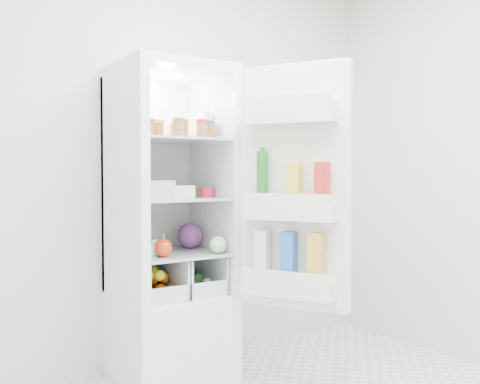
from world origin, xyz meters
TOP-DOWN VIEW (x-y plane):
  - room_walls at (0.00, 0.00)m, footprint 3.02×3.02m
  - refrigerator at (-0.20, 1.25)m, footprint 0.60×0.60m
  - shelf_low at (-0.20, 1.19)m, footprint 0.49×0.53m
  - shelf_mid at (-0.20, 1.19)m, footprint 0.49×0.53m
  - shelf_top at (-0.20, 1.19)m, footprint 0.49×0.53m
  - crisper_left at (-0.32, 1.19)m, footprint 0.23×0.46m
  - crisper_right at (-0.08, 1.19)m, footprint 0.23×0.46m
  - condiment_jars at (-0.21, 1.13)m, footprint 0.46×0.34m
  - squeeze_bottle at (0.01, 1.16)m, footprint 0.05×0.05m
  - tub_white at (-0.30, 1.15)m, footprint 0.15×0.15m
  - tub_cream at (-0.16, 1.11)m, footprint 0.15×0.15m
  - tin_red at (-0.01, 1.13)m, footprint 0.11×0.11m
  - foil_tray at (-0.34, 1.21)m, footprint 0.21×0.17m
  - red_cabbage at (-0.05, 1.26)m, footprint 0.15×0.15m
  - bell_pepper at (-0.32, 1.03)m, footprint 0.10×0.10m
  - mushroom_bowl at (-0.36, 1.12)m, footprint 0.14×0.14m
  - salad_bag at (-0.02, 0.98)m, footprint 0.10×0.10m
  - citrus_pile at (-0.32, 1.16)m, footprint 0.20×0.31m
  - veg_pile at (-0.07, 1.18)m, footprint 0.16×0.30m
  - fridge_door at (0.25, 0.65)m, footprint 0.42×0.56m

SIDE VIEW (x-z plane):
  - veg_pile at x=-0.07m, z-range 0.51..0.61m
  - citrus_pile at x=-0.32m, z-range 0.50..0.66m
  - crisper_left at x=-0.32m, z-range 0.50..0.72m
  - crisper_right at x=-0.08m, z-range 0.50..0.72m
  - refrigerator at x=-0.20m, z-range -0.23..1.57m
  - shelf_low at x=-0.20m, z-range 0.73..0.75m
  - mushroom_bowl at x=-0.36m, z-range 0.75..0.81m
  - bell_pepper at x=-0.32m, z-range 0.75..0.84m
  - salad_bag at x=-0.02m, z-range 0.75..0.84m
  - red_cabbage at x=-0.05m, z-range 0.75..0.90m
  - shelf_mid at x=-0.20m, z-range 1.04..1.06m
  - foil_tray at x=-0.34m, z-range 1.06..1.10m
  - tin_red at x=-0.01m, z-range 1.06..1.11m
  - tub_cream at x=-0.16m, z-range 1.06..1.13m
  - fridge_door at x=0.25m, z-range 0.44..1.74m
  - tub_white at x=-0.30m, z-range 1.06..1.16m
  - shelf_top at x=-0.20m, z-range 1.37..1.39m
  - condiment_jars at x=-0.21m, z-range 1.39..1.47m
  - squeeze_bottle at x=0.01m, z-range 1.39..1.55m
  - room_walls at x=0.00m, z-range 0.29..2.90m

